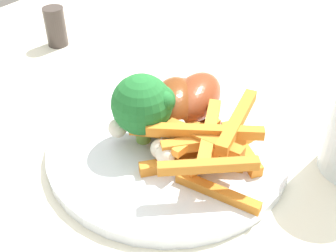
# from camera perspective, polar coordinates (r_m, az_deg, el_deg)

# --- Properties ---
(dining_table) EXTENTS (1.21, 0.81, 0.72)m
(dining_table) POSITION_cam_1_polar(r_m,az_deg,el_deg) (0.53, -4.64, -8.48)
(dining_table) COLOR silver
(dining_table) RESTS_ON ground_plane
(dinner_plate) EXTENTS (0.25, 0.25, 0.01)m
(dinner_plate) POSITION_cam_1_polar(r_m,az_deg,el_deg) (0.44, 0.00, -2.70)
(dinner_plate) COLOR silver
(dinner_plate) RESTS_ON dining_table
(broccoli_floret_front) EXTENTS (0.07, 0.06, 0.07)m
(broccoli_floret_front) POSITION_cam_1_polar(r_m,az_deg,el_deg) (0.41, -3.15, 2.88)
(broccoli_floret_front) COLOR #80B14A
(broccoli_floret_front) RESTS_ON dinner_plate
(carrot_fries_pile) EXTENTS (0.15, 0.15, 0.04)m
(carrot_fries_pile) POSITION_cam_1_polar(r_m,az_deg,el_deg) (0.40, 5.39, -2.33)
(carrot_fries_pile) COLOR orange
(carrot_fries_pile) RESTS_ON dinner_plate
(chicken_drumstick_near) EXTENTS (0.14, 0.06, 0.04)m
(chicken_drumstick_near) POSITION_cam_1_polar(r_m,az_deg,el_deg) (0.45, 3.58, 3.49)
(chicken_drumstick_near) COLOR #5B2111
(chicken_drumstick_near) RESTS_ON dinner_plate
(chicken_drumstick_far) EXTENTS (0.12, 0.09, 0.04)m
(chicken_drumstick_far) POSITION_cam_1_polar(r_m,az_deg,el_deg) (0.44, 0.81, 2.80)
(chicken_drumstick_far) COLOR #4F1F0C
(chicken_drumstick_far) RESTS_ON dinner_plate
(chicken_drumstick_extra) EXTENTS (0.12, 0.06, 0.04)m
(chicken_drumstick_extra) POSITION_cam_1_polar(r_m,az_deg,el_deg) (0.45, 0.20, 3.40)
(chicken_drumstick_extra) COLOR maroon
(chicken_drumstick_extra) RESTS_ON dinner_plate
(pepper_shaker) EXTENTS (0.03, 0.03, 0.06)m
(pepper_shaker) POSITION_cam_1_polar(r_m,az_deg,el_deg) (0.65, -15.00, 12.88)
(pepper_shaker) COLOR #423833
(pepper_shaker) RESTS_ON dining_table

